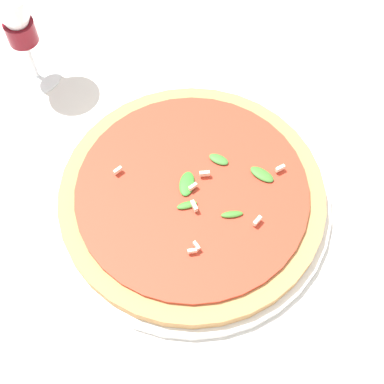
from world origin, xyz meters
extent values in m
plane|color=silver|center=(0.00, 0.00, 0.00)|extent=(6.00, 6.00, 0.00)
cylinder|color=white|center=(-0.01, -0.01, 0.01)|extent=(0.36, 0.36, 0.01)
cylinder|color=#B7844C|center=(-0.01, -0.01, 0.02)|extent=(0.34, 0.34, 0.02)
cylinder|color=#B73823|center=(-0.01, -0.01, 0.03)|extent=(0.30, 0.30, 0.01)
ellipsoid|color=#337A29|center=(0.00, 0.00, 0.04)|extent=(0.04, 0.02, 0.01)
ellipsoid|color=#3B7629|center=(-0.03, -0.06, 0.04)|extent=(0.02, 0.03, 0.01)
ellipsoid|color=#3B752F|center=(0.04, -0.03, 0.04)|extent=(0.02, 0.03, 0.01)
ellipsoid|color=#3C722B|center=(0.03, -0.09, 0.04)|extent=(0.03, 0.04, 0.01)
ellipsoid|color=#3A782B|center=(-0.03, -0.01, 0.04)|extent=(0.02, 0.03, 0.01)
cube|color=#EFE5C6|center=(0.04, -0.11, 0.04)|extent=(0.01, 0.01, 0.01)
cube|color=#EFE5C6|center=(0.00, 0.09, 0.04)|extent=(0.01, 0.01, 0.01)
cube|color=#EFE5C6|center=(-0.04, -0.09, 0.04)|extent=(0.01, 0.01, 0.01)
cube|color=#EFE5C6|center=(-0.03, -0.02, 0.04)|extent=(0.01, 0.01, 0.01)
cube|color=#EFE5C6|center=(-0.09, -0.02, 0.04)|extent=(0.01, 0.01, 0.01)
cube|color=#EFE5C6|center=(-0.08, -0.03, 0.04)|extent=(0.01, 0.01, 0.01)
cube|color=#EFE5C6|center=(-0.01, -0.01, 0.04)|extent=(0.01, 0.01, 0.01)
cube|color=#EFE5C6|center=(0.02, -0.02, 0.04)|extent=(0.01, 0.01, 0.01)
cylinder|color=white|center=(0.16, 0.26, 0.00)|extent=(0.07, 0.07, 0.00)
cylinder|color=white|center=(0.16, 0.26, 0.04)|extent=(0.01, 0.01, 0.07)
cone|color=white|center=(0.16, 0.26, 0.12)|extent=(0.08, 0.08, 0.09)
cylinder|color=maroon|center=(0.16, 0.26, 0.09)|extent=(0.04, 0.04, 0.03)
camera|label=1|loc=(-0.33, -0.07, 0.62)|focal=50.00mm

